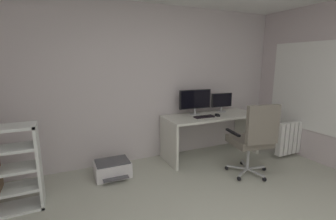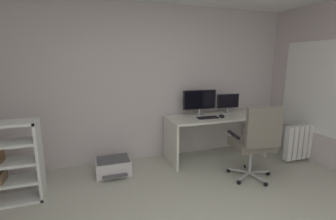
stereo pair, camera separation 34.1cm
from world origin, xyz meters
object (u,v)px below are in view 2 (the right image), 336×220
monitor_secondary (228,102)px  computer_mouse (222,116)px  monitor_main (200,101)px  printer (113,166)px  keyboard (208,118)px  desk (216,126)px  office_chair (256,140)px  radiator (306,141)px

monitor_secondary → computer_mouse: (-0.28, -0.27, -0.18)m
monitor_main → printer: bearing=-171.3°
keyboard → computer_mouse: (0.25, -0.02, 0.01)m
printer → monitor_secondary: bearing=6.4°
keyboard → printer: bearing=-179.3°
desk → monitor_main: bearing=148.3°
desk → printer: 1.81m
desk → office_chair: bearing=-84.4°
computer_mouse → desk: bearing=123.1°
desk → keyboard: size_ratio=4.90×
office_chair → printer: size_ratio=2.17×
office_chair → computer_mouse: bearing=93.9°
computer_mouse → printer: computer_mouse is taller
desk → monitor_main: monitor_main is taller
keyboard → radiator: keyboard is taller
computer_mouse → radiator: bearing=-4.7°
printer → radiator: (3.10, -0.54, 0.22)m
monitor_main → computer_mouse: 0.46m
computer_mouse → printer: 1.90m
printer → monitor_main: bearing=8.7°
desk → monitor_secondary: bearing=25.4°
monitor_main → monitor_secondary: bearing=0.0°
radiator → office_chair: bearing=-166.8°
monitor_secondary → keyboard: (-0.53, -0.25, -0.19)m
keyboard → office_chair: bearing=-68.2°
desk → computer_mouse: (0.04, -0.12, 0.20)m
computer_mouse → printer: (-1.79, 0.04, -0.64)m
printer → keyboard: bearing=-0.7°
monitor_secondary → keyboard: monitor_secondary is taller
desk → radiator: 1.50m
desk → keyboard: keyboard is taller
desk → monitor_secondary: monitor_secondary is taller
desk → office_chair: 0.92m
monitor_secondary → radiator: size_ratio=0.50×
desk → printer: desk is taller
monitor_main → keyboard: bearing=-83.4°
monitor_secondary → radiator: (1.03, -0.78, -0.59)m
monitor_main → keyboard: (0.03, -0.25, -0.25)m
monitor_main → monitor_secondary: monitor_main is taller
monitor_main → keyboard: 0.35m
keyboard → office_chair: (0.30, -0.82, -0.15)m
monitor_secondary → computer_mouse: size_ratio=4.09×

